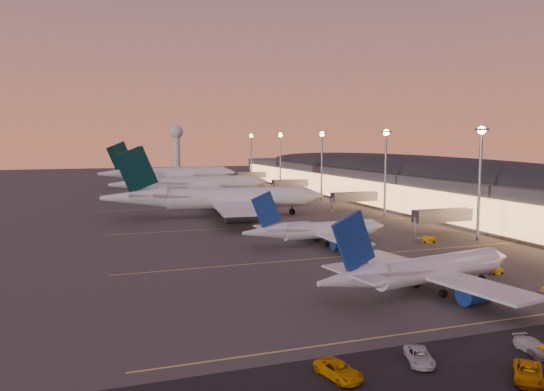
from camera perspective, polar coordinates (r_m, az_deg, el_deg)
The scene contains 16 objects.
ground at distance 110.65m, azimuth 6.82°, elevation -5.96°, with size 700.00×700.00×0.00m, color #464341.
airliner_narrow_south at distance 82.71m, azimuth 15.93°, elevation -7.80°, with size 37.56×33.94×13.44m.
airliner_narrow_north at distance 116.11m, azimuth 4.87°, elevation -3.78°, with size 34.25×30.56×12.25m.
airliner_wide_near at distance 158.17m, azimuth -5.90°, elevation -0.33°, with size 66.59×61.07×21.30m.
airliner_wide_mid at distance 211.32m, azimuth -8.51°, elevation 1.18°, with size 64.16×58.62×20.52m.
airliner_wide_far at distance 270.29m, azimuth -10.90°, elevation 2.28°, with size 69.38×63.36×22.19m.
terminal_building at distance 202.47m, azimuth 13.52°, elevation 1.86°, with size 56.35×255.00×17.46m.
light_masts at distance 182.58m, azimuth 8.03°, elevation 4.29°, with size 2.20×217.20×25.90m.
radar_tower at distance 361.70m, azimuth -10.22°, elevation 5.78°, with size 9.00×9.00×32.50m.
lane_markings at distance 146.98m, azimuth -0.09°, elevation -2.93°, with size 90.00×180.36×0.00m.
baggage_tug_b at distance 99.08m, azimuth 22.68°, elevation -7.54°, with size 3.47×1.67×1.01m.
baggage_tug_c at distance 123.84m, azimuth 16.26°, elevation -4.61°, with size 4.40×3.36×1.23m.
service_van_a at distance 58.98m, azimuth 15.57°, elevation -16.31°, with size 2.37×5.15×1.43m, color silver.
service_van_b at distance 54.21m, azimuth 7.19°, elevation -18.14°, with size 2.53×5.49×1.53m, color orange.
service_van_c at distance 65.61m, azimuth 26.29°, elevation -14.38°, with size 2.04×5.03×1.46m, color silver.
service_van_f at distance 58.59m, azimuth 25.86°, elevation -16.80°, with size 2.57×5.58×1.55m, color orange.
Camera 1 is at (-48.02, -97.02, 22.93)m, focal length 35.00 mm.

